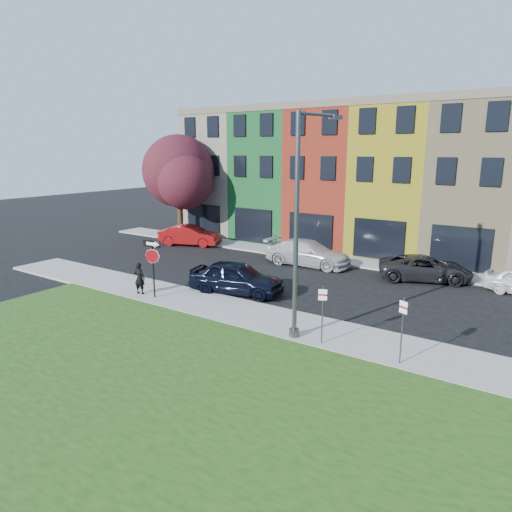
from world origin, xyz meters
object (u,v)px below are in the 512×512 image
Objects in this scene: man at (139,278)px; sedan_near at (237,278)px; stop_sign at (152,257)px; street_lamp at (300,228)px.

man is 4.88m from sedan_near.
sedan_near is at bearing 44.17° from stop_sign.
street_lamp is at bearing -133.43° from sedan_near.
sedan_near is at bearing -154.36° from man.
man reaches higher than sedan_near.
street_lamp reaches higher than man.
street_lamp is (8.13, -0.16, 2.21)m from stop_sign.
stop_sign is 1.77× the size of man.
stop_sign is 4.36m from sedan_near.
man is 9.78m from street_lamp.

